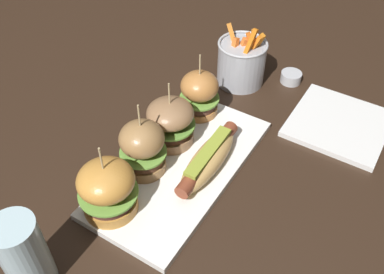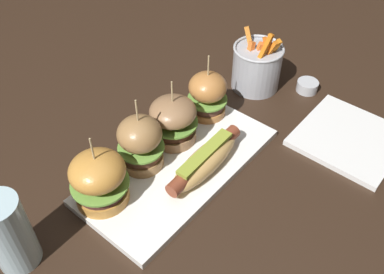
% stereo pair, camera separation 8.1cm
% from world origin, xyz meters
% --- Properties ---
extents(ground_plane, '(3.00, 3.00, 0.00)m').
position_xyz_m(ground_plane, '(0.00, 0.00, 0.00)').
color(ground_plane, black).
extents(platter_main, '(0.40, 0.19, 0.01)m').
position_xyz_m(platter_main, '(0.00, 0.00, 0.01)').
color(platter_main, white).
rests_on(platter_main, ground).
extents(hot_dog, '(0.20, 0.06, 0.05)m').
position_xyz_m(hot_dog, '(0.02, -0.05, 0.04)').
color(hot_dog, '#DCAA5F').
rests_on(hot_dog, platter_main).
extents(slider_far_left, '(0.10, 0.10, 0.15)m').
position_xyz_m(slider_far_left, '(-0.15, 0.05, 0.07)').
color(slider_far_left, '#C78739').
rests_on(slider_far_left, platter_main).
extents(slider_center_left, '(0.09, 0.09, 0.15)m').
position_xyz_m(slider_center_left, '(-0.04, 0.05, 0.07)').
color(slider_center_left, '#9B7143').
rests_on(slider_center_left, platter_main).
extents(slider_center_right, '(0.10, 0.10, 0.14)m').
position_xyz_m(slider_center_right, '(0.05, 0.05, 0.06)').
color(slider_center_right, '#8F6845').
rests_on(slider_center_right, platter_main).
extents(slider_far_right, '(0.08, 0.08, 0.14)m').
position_xyz_m(slider_far_right, '(0.15, 0.05, 0.06)').
color(slider_far_right, '#B27339').
rests_on(slider_far_right, platter_main).
extents(fries_bucket, '(0.11, 0.11, 0.15)m').
position_xyz_m(fries_bucket, '(0.31, 0.04, 0.05)').
color(fries_bucket, '#A8AAB2').
rests_on(fries_bucket, ground).
extents(sauce_ramekin, '(0.05, 0.05, 0.02)m').
position_xyz_m(sauce_ramekin, '(0.38, -0.07, 0.01)').
color(sauce_ramekin, '#B7BABF').
rests_on(sauce_ramekin, ground).
extents(side_plate, '(0.20, 0.20, 0.01)m').
position_xyz_m(side_plate, '(0.28, -0.22, 0.01)').
color(side_plate, white).
rests_on(side_plate, ground).
extents(water_glass, '(0.07, 0.07, 0.14)m').
position_xyz_m(water_glass, '(-0.31, 0.07, 0.07)').
color(water_glass, silver).
rests_on(water_glass, ground).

